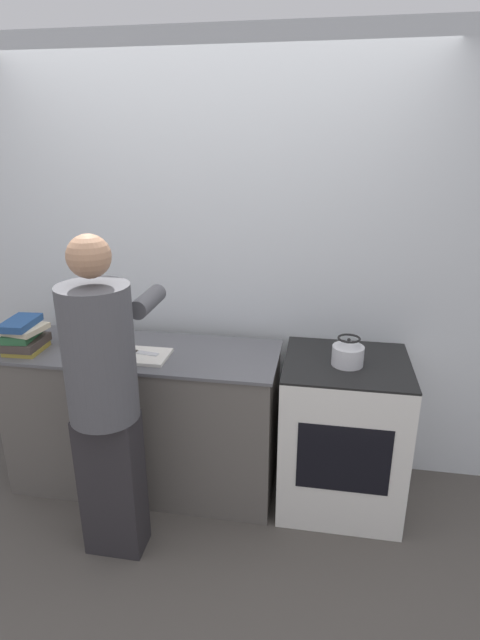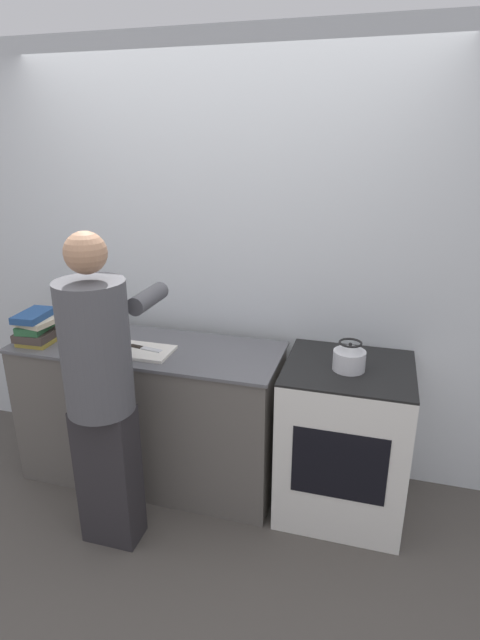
{
  "view_description": "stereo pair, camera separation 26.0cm",
  "coord_description": "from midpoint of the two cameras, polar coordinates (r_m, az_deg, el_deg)",
  "views": [
    {
      "loc": [
        0.65,
        -2.21,
        2.03
      ],
      "look_at": [
        0.23,
        0.2,
        1.14
      ],
      "focal_mm": 28.0,
      "sensor_mm": 36.0,
      "label": 1
    },
    {
      "loc": [
        0.9,
        -2.16,
        2.03
      ],
      "look_at": [
        0.23,
        0.2,
        1.14
      ],
      "focal_mm": 28.0,
      "sensor_mm": 36.0,
      "label": 2
    }
  ],
  "objects": [
    {
      "name": "ground_plane",
      "position": [
        3.08,
        -2.94,
        -21.24
      ],
      "size": [
        12.0,
        12.0,
        0.0
      ],
      "primitive_type": "plane",
      "color": "#4C4742"
    },
    {
      "name": "oven",
      "position": [
        2.96,
        14.31,
        -13.08
      ],
      "size": [
        0.68,
        0.63,
        0.89
      ],
      "color": "silver",
      "rests_on": "ground_plane"
    },
    {
      "name": "kettle",
      "position": [
        2.68,
        15.12,
        -4.27
      ],
      "size": [
        0.17,
        0.17,
        0.16
      ],
      "color": "silver",
      "rests_on": "oven"
    },
    {
      "name": "cutting_board",
      "position": [
        2.86,
        -8.93,
        -3.56
      ],
      "size": [
        0.38,
        0.23,
        0.02
      ],
      "color": "silver",
      "rests_on": "counter"
    },
    {
      "name": "canister_jar",
      "position": [
        3.31,
        -14.98,
        0.45
      ],
      "size": [
        0.12,
        0.12,
        0.14
      ],
      "color": "#4C4C51",
      "rests_on": "counter"
    },
    {
      "name": "person",
      "position": [
        2.5,
        -12.73,
        -7.47
      ],
      "size": [
        0.37,
        0.61,
        1.66
      ],
      "color": "#282629",
      "rests_on": "ground_plane"
    },
    {
      "name": "knife",
      "position": [
        2.86,
        -8.33,
        -3.25
      ],
      "size": [
        0.21,
        0.07,
        0.01
      ],
      "rotation": [
        0.0,
        0.0,
        -0.16
      ],
      "color": "silver",
      "rests_on": "cutting_board"
    },
    {
      "name": "wall_back",
      "position": [
        3.07,
        0.81,
        6.24
      ],
      "size": [
        8.0,
        0.05,
        2.6
      ],
      "color": "silver",
      "rests_on": "ground_plane"
    },
    {
      "name": "bowl_prep",
      "position": [
        3.16,
        -14.97,
        -1.08
      ],
      "size": [
        0.15,
        0.15,
        0.09
      ],
      "color": "#C6B789",
      "rests_on": "counter"
    },
    {
      "name": "counter",
      "position": [
        3.14,
        -7.78,
        -10.47
      ],
      "size": [
        1.59,
        0.59,
        0.89
      ],
      "color": "#5B5651",
      "rests_on": "ground_plane"
    },
    {
      "name": "book_stack",
      "position": [
        3.13,
        -20.05,
        -0.85
      ],
      "size": [
        0.23,
        0.26,
        0.19
      ],
      "color": "olive",
      "rests_on": "counter"
    }
  ]
}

